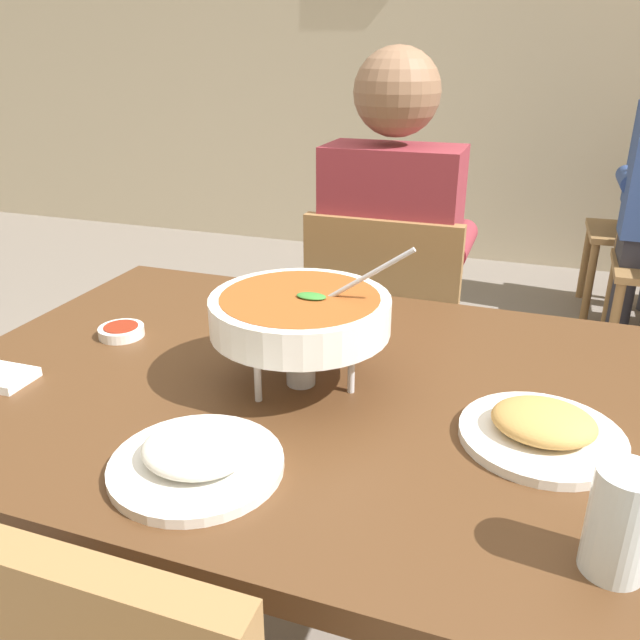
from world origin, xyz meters
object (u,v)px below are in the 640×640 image
(rice_plate, at_px, (196,457))
(drink_glass, at_px, (619,527))
(chair_diner_main, at_px, (386,342))
(curry_bowl, at_px, (300,314))
(appetizer_plate, at_px, (542,429))
(sauce_dish, at_px, (121,331))
(diner_main, at_px, (393,261))
(dining_table_main, at_px, (293,432))

(rice_plate, xyz_separation_m, drink_glass, (0.52, -0.01, 0.04))
(chair_diner_main, height_order, curry_bowl, curry_bowl)
(rice_plate, distance_m, appetizer_plate, 0.50)
(curry_bowl, height_order, appetizer_plate, curry_bowl)
(sauce_dish, height_order, drink_glass, drink_glass)
(chair_diner_main, distance_m, diner_main, 0.24)
(dining_table_main, distance_m, rice_plate, 0.32)
(curry_bowl, xyz_separation_m, appetizer_plate, (0.40, -0.05, -0.11))
(chair_diner_main, bearing_deg, drink_glass, -64.25)
(rice_plate, xyz_separation_m, sauce_dish, (-0.36, 0.34, -0.01))
(diner_main, distance_m, curry_bowl, 0.80)
(diner_main, relative_size, appetizer_plate, 5.46)
(dining_table_main, height_order, drink_glass, drink_glass)
(sauce_dish, bearing_deg, dining_table_main, -7.38)
(appetizer_plate, height_order, sauce_dish, appetizer_plate)
(chair_diner_main, bearing_deg, appetizer_plate, -62.24)
(dining_table_main, bearing_deg, diner_main, 90.00)
(dining_table_main, relative_size, drink_glass, 9.54)
(chair_diner_main, xyz_separation_m, appetizer_plate, (0.42, -0.80, 0.28))
(chair_diner_main, distance_m, sauce_dish, 0.83)
(dining_table_main, xyz_separation_m, appetizer_plate, (0.42, -0.06, 0.13))
(chair_diner_main, relative_size, sauce_dish, 10.00)
(appetizer_plate, bearing_deg, curry_bowl, 173.31)
(sauce_dish, bearing_deg, appetizer_plate, -7.79)
(chair_diner_main, distance_m, drink_glass, 1.19)
(diner_main, bearing_deg, sauce_dish, -118.37)
(diner_main, relative_size, curry_bowl, 3.94)
(dining_table_main, height_order, chair_diner_main, chair_diner_main)
(curry_bowl, distance_m, drink_glass, 0.56)
(curry_bowl, height_order, rice_plate, curry_bowl)
(drink_glass, bearing_deg, appetizer_plate, 108.53)
(diner_main, height_order, sauce_dish, diner_main)
(diner_main, bearing_deg, rice_plate, -91.32)
(drink_glass, bearing_deg, dining_table_main, 149.11)
(rice_plate, distance_m, sauce_dish, 0.50)
(dining_table_main, distance_m, sauce_dish, 0.41)
(chair_diner_main, relative_size, drink_glass, 6.92)
(chair_diner_main, height_order, rice_plate, chair_diner_main)
(curry_bowl, distance_m, sauce_dish, 0.43)
(diner_main, bearing_deg, drink_glass, -64.94)
(dining_table_main, xyz_separation_m, curry_bowl, (0.02, -0.01, 0.24))
(curry_bowl, xyz_separation_m, rice_plate, (-0.05, -0.28, -0.11))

